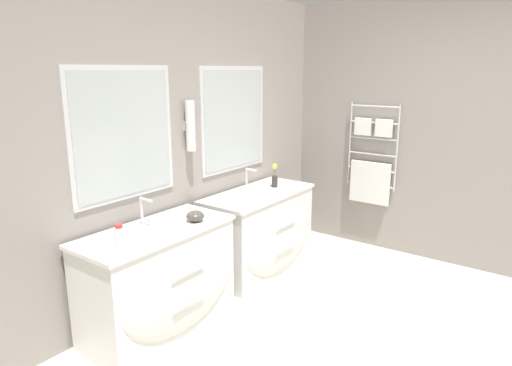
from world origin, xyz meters
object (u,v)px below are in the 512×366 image
(vanity_right, at_px, (261,232))
(flower_vase, at_px, (275,177))
(toiletry_bottle, at_px, (120,237))
(amenity_bowl, at_px, (195,216))
(vanity_left, at_px, (161,280))

(vanity_right, distance_m, flower_vase, 0.55)
(toiletry_bottle, bearing_deg, flower_vase, 2.27)
(amenity_bowl, relative_size, flower_vase, 0.59)
(toiletry_bottle, distance_m, flower_vase, 1.90)
(vanity_left, height_order, vanity_right, same)
(toiletry_bottle, bearing_deg, vanity_right, 1.86)
(vanity_left, height_order, flower_vase, flower_vase)
(vanity_right, relative_size, amenity_bowl, 8.62)
(vanity_left, distance_m, toiletry_bottle, 0.60)
(vanity_left, distance_m, vanity_right, 1.27)
(vanity_right, xyz_separation_m, amenity_bowl, (-0.97, -0.08, 0.43))
(flower_vase, bearing_deg, vanity_left, -179.18)
(vanity_right, height_order, amenity_bowl, amenity_bowl)
(vanity_right, relative_size, flower_vase, 5.08)
(vanity_left, xyz_separation_m, flower_vase, (1.52, 0.02, 0.49))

